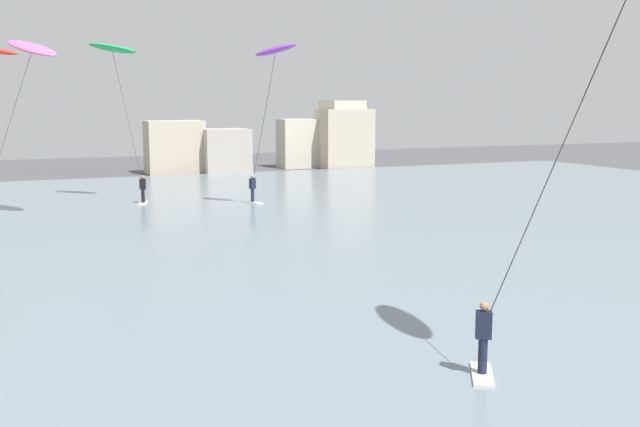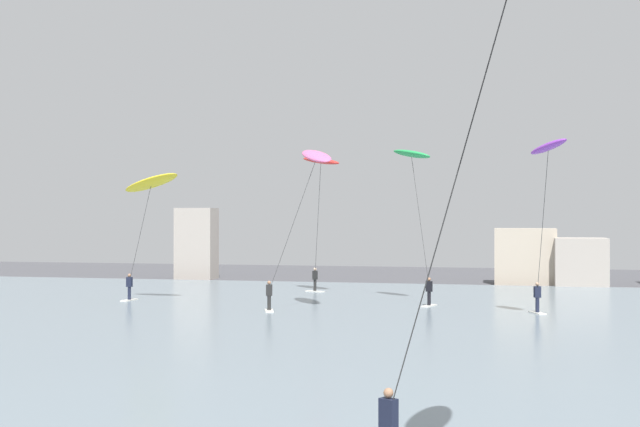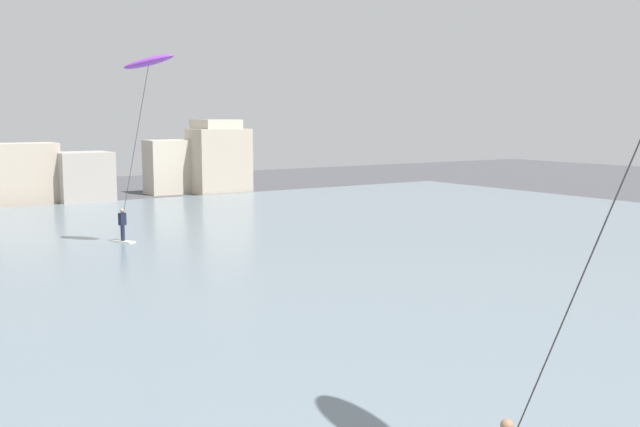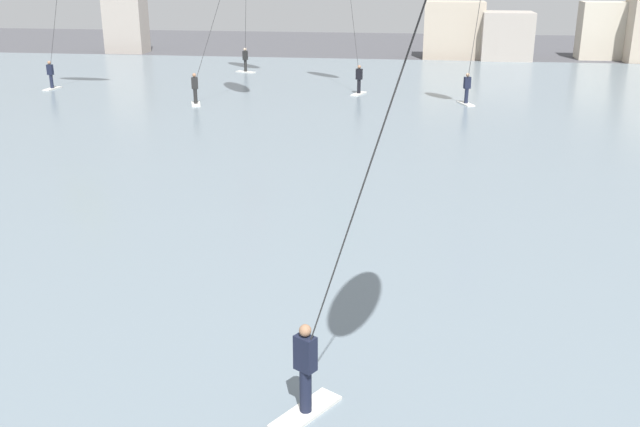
% 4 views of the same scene
% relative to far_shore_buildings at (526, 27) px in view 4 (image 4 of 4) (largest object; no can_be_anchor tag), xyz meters
% --- Properties ---
extents(water_bay, '(84.00, 52.00, 0.10)m').
position_rel_far_shore_buildings_xyz_m(water_bay, '(-10.71, -28.18, -2.45)').
color(water_bay, slate).
rests_on(water_bay, ground).
extents(far_shore_buildings, '(46.43, 4.99, 6.05)m').
position_rel_far_shore_buildings_xyz_m(far_shore_buildings, '(0.00, 0.00, 0.00)').
color(far_shore_buildings, '#A89E93').
rests_on(far_shore_buildings, ground).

